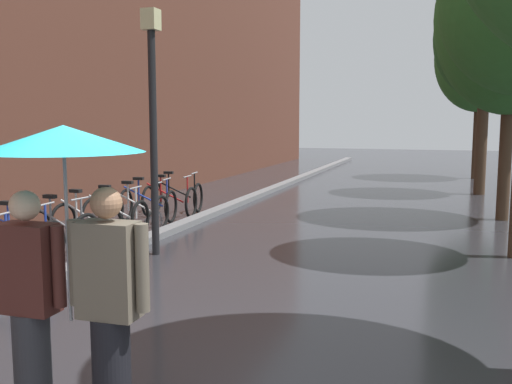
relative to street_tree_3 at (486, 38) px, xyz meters
name	(u,v)px	position (x,y,z in m)	size (l,w,h in m)	color
building_facade	(2,24)	(-12.78, -4.55, 0.33)	(8.00, 36.00, 9.57)	brown
kerb_strip	(233,205)	(-5.98, -4.55, -4.39)	(0.30, 36.00, 0.12)	slate
street_tree_3	(486,38)	(0.00, 0.00, 0.00)	(2.91, 2.91, 6.24)	#473323
street_tree_4	(480,58)	(0.07, 4.81, -0.08)	(3.18, 3.18, 6.34)	#473323
parked_bicycle_1	(21,240)	(-6.99, -10.91, -4.08)	(1.13, 0.78, 0.96)	black
parked_bicycle_2	(61,231)	(-6.87, -10.12, -4.08)	(1.14, 0.79, 0.96)	black
parked_bicycle_3	(86,223)	(-6.92, -9.37, -4.08)	(1.13, 0.79, 0.96)	black
parked_bicycle_4	(115,216)	(-6.80, -8.61, -4.08)	(1.12, 0.76, 0.96)	black
parked_bicycle_5	(137,210)	(-6.77, -7.85, -4.08)	(1.11, 0.75, 0.96)	black
parked_bicycle_6	(148,205)	(-6.95, -7.10, -4.08)	(1.16, 0.83, 0.96)	black
parked_bicycle_7	(169,201)	(-6.78, -6.42, -4.08)	(1.13, 0.79, 0.96)	black
parked_bicycle_8	(177,196)	(-6.97, -5.65, -4.08)	(1.17, 0.85, 0.96)	black
couple_under_umbrella	(67,236)	(-3.37, -14.66, -3.06)	(1.22, 1.07, 2.14)	#2D2D33
street_lamp_post	(153,112)	(-5.38, -9.70, -2.17)	(0.24, 0.24, 3.87)	black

